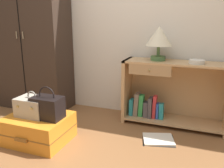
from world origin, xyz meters
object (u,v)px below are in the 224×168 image
at_px(bookshelf, 169,94).
at_px(suitcase_large, 39,128).
at_px(bowl, 197,62).
at_px(bottle, 11,123).
at_px(handbag, 48,107).
at_px(open_book_on_floor, 158,139).
at_px(table_lamp, 159,38).
at_px(wardrobe, 32,34).
at_px(train_case, 33,106).

relative_size(bookshelf, suitcase_large, 1.90).
distance_m(bowl, bottle, 2.19).
distance_m(bowl, handbag, 1.65).
distance_m(bookshelf, handbag, 1.41).
bearing_deg(bowl, handbag, -147.34).
bearing_deg(suitcase_large, open_book_on_floor, 20.50).
xyz_separation_m(bookshelf, open_book_on_floor, (-0.03, -0.48, -0.37)).
xyz_separation_m(table_lamp, open_book_on_floor, (0.13, -0.48, -1.02)).
height_order(wardrobe, suitcase_large, wardrobe).
xyz_separation_m(table_lamp, train_case, (-1.10, -0.91, -0.66)).
distance_m(suitcase_large, handbag, 0.29).
distance_m(handbag, bottle, 0.66).
bearing_deg(wardrobe, table_lamp, 1.84).
distance_m(bowl, train_case, 1.80).
height_order(wardrobe, bookshelf, wardrobe).
bearing_deg(bookshelf, bowl, -11.51).
bearing_deg(bowl, suitcase_large, -149.82).
bearing_deg(table_lamp, train_case, -140.33).
bearing_deg(bottle, handbag, -8.50).
relative_size(table_lamp, open_book_on_floor, 1.01).
relative_size(bowl, suitcase_large, 0.27).
height_order(train_case, handbag, handbag).
height_order(wardrobe, bottle, wardrobe).
height_order(train_case, bottle, train_case).
bearing_deg(open_book_on_floor, bookshelf, 86.30).
distance_m(table_lamp, train_case, 1.57).
distance_m(bookshelf, bowl, 0.50).
bearing_deg(suitcase_large, bottle, 169.41).
bearing_deg(handbag, table_lamp, 45.09).
distance_m(table_lamp, suitcase_large, 1.65).
height_order(bookshelf, open_book_on_floor, bookshelf).
height_order(wardrobe, handbag, wardrobe).
height_order(wardrobe, train_case, wardrobe).
xyz_separation_m(wardrobe, open_book_on_floor, (1.85, -0.42, -1.03)).
relative_size(bottle, open_book_on_floor, 0.50).
bearing_deg(bottle, bookshelf, 26.73).
bearing_deg(table_lamp, bottle, -150.92).
relative_size(bookshelf, bowl, 6.92).
relative_size(table_lamp, train_case, 1.26).
distance_m(table_lamp, bottle, 1.95).
relative_size(bowl, train_case, 0.56).
xyz_separation_m(wardrobe, suitcase_large, (0.67, -0.86, -0.90)).
bearing_deg(train_case, open_book_on_floor, 19.60).
xyz_separation_m(suitcase_large, handbag, (0.13, -0.00, 0.25)).
relative_size(suitcase_large, handbag, 1.90).
xyz_separation_m(wardrobe, bottle, (0.23, -0.78, -0.95)).
relative_size(wardrobe, bowl, 12.05).
bearing_deg(suitcase_large, table_lamp, 41.12).
xyz_separation_m(table_lamp, bowl, (0.43, -0.05, -0.24)).
height_order(table_lamp, bottle, table_lamp).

